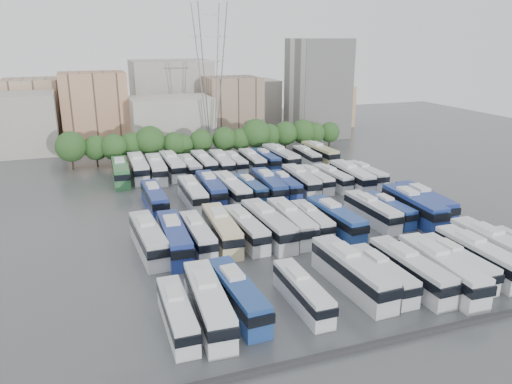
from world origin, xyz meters
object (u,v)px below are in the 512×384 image
object	(u,v)px
bus_r3_s6	(222,163)
bus_r0_s10	(456,262)
bus_r0_s9	(441,269)
bus_r0_s7	(382,274)
bus_r0_s0	(177,313)
bus_r3_s0	(121,171)
bus_r3_s2	(156,168)
bus_r2_s6	(250,188)
bus_r3_s3	(172,165)
bus_r1_s0	(148,238)
bus_r1_s4	(245,228)
bus_r2_s3	(193,193)
bus_r2_s7	(269,185)
bus_r1_s13	(425,202)
bus_r3_s7	(235,162)
bus_r0_s2	(238,294)
bus_r0_s6	(352,271)
bus_r1_s11	(389,209)
bus_r3_s12	(307,156)
apartment_tower	(318,88)
bus_r3_s13	(319,153)
bus_r0_s12	(496,248)
bus_r1_s2	(198,235)
bus_r1_s10	(372,211)
bus_r1_s12	(413,206)
bus_r1_s5	(268,224)
bus_r3_s10	(280,157)
bus_r2_s8	(285,185)
bus_r3_s9	(266,159)
bus_r0_s4	(303,291)
bus_r3_s4	(189,167)
bus_r0_s11	(479,256)
bus_r1_s7	(312,220)
bus_r2_s13	(365,174)
bus_r2_s1	(154,198)
bus_r2_s10	(315,179)
bus_r3_s1	(138,167)
bus_r2_s9	(301,180)
bus_r1_s1	(174,238)
bus_r2_s5	(231,189)
bus_r0_s1	(208,303)
bus_r3_s5	(204,163)
bus_r1_s8	(335,218)

from	to	relation	value
bus_r3_s6	bus_r0_s10	bearing A→B (deg)	-73.59
bus_r0_s9	bus_r0_s7	bearing A→B (deg)	166.92
bus_r0_s0	bus_r3_s0	distance (m)	53.44
bus_r3_s0	bus_r3_s2	xyz separation A→B (m)	(6.80, 0.05, 0.00)
bus_r2_s6	bus_r3_s3	distance (m)	21.49
bus_r1_s0	bus_r1_s4	distance (m)	12.99
bus_r2_s3	bus_r2_s7	distance (m)	13.44
bus_r1_s13	bus_r3_s7	world-z (taller)	bus_r1_s13
bus_r2_s6	bus_r3_s0	world-z (taller)	bus_r3_s0
bus_r0_s2	bus_r2_s7	size ratio (longest dim) A/B	0.94
bus_r0_s6	bus_r3_s2	bearing A→B (deg)	101.67
bus_r1_s11	bus_r1_s4	bearing A→B (deg)	179.39
bus_r0_s7	bus_r3_s12	bearing A→B (deg)	72.80
apartment_tower	bus_r0_s2	bearing A→B (deg)	-121.13
bus_r2_s6	bus_r3_s2	size ratio (longest dim) A/B	0.86
bus_r0_s2	bus_r3_s13	size ratio (longest dim) A/B	0.97
bus_r3_s7	bus_r3_s13	xyz separation A→B (m)	(19.87, 0.88, 0.27)
bus_r0_s12	bus_r1_s2	distance (m)	37.40
bus_r1_s10	bus_r1_s12	bearing A→B (deg)	-8.88
bus_r1_s5	bus_r3_s10	bearing A→B (deg)	62.31
bus_r0_s12	bus_r1_s0	world-z (taller)	bus_r0_s12
bus_r0_s0	bus_r1_s12	xyz separation A→B (m)	(39.68, 17.48, 0.43)
bus_r2_s8	bus_r3_s9	xyz separation A→B (m)	(3.41, 18.44, 0.04)
bus_r0_s9	bus_r3_s2	xyz separation A→B (m)	(-23.03, 54.80, -0.03)
bus_r0_s4	bus_r1_s13	distance (m)	35.25
bus_r1_s5	bus_r2_s8	xyz separation A→B (m)	(10.02, 17.74, -0.36)
bus_r0_s0	bus_r3_s0	size ratio (longest dim) A/B	0.83
bus_r1_s12	bus_r3_s4	xyz separation A→B (m)	(-26.71, 35.69, -0.32)
bus_r0_s0	bus_r1_s11	distance (m)	40.66
bus_r0_s11	bus_r1_s7	xyz separation A→B (m)	(-13.06, 18.19, -0.29)
bus_r1_s2	bus_r3_s6	bearing A→B (deg)	68.94
bus_r3_s6	bus_r3_s7	size ratio (longest dim) A/B	1.16
bus_r2_s13	bus_r3_s13	xyz separation A→B (m)	(-0.39, 18.40, 0.17)
bus_r0_s7	bus_r1_s7	world-z (taller)	bus_r0_s7
bus_r1_s11	bus_r2_s1	bearing A→B (deg)	151.35
bus_r2_s3	bus_r2_s10	distance (m)	23.28
bus_r0_s2	bus_r3_s1	xyz separation A→B (m)	(-3.25, 54.05, 0.19)
bus_r1_s2	bus_r3_s7	size ratio (longest dim) A/B	1.08
bus_r2_s9	bus_r0_s4	bearing A→B (deg)	-112.05
bus_r0_s9	bus_r2_s3	bearing A→B (deg)	120.91
bus_r1_s1	bus_r3_s2	xyz separation A→B (m)	(3.34, 35.83, 0.01)
bus_r3_s10	bus_r2_s8	bearing A→B (deg)	-112.94
bus_r1_s0	bus_r2_s5	distance (m)	23.20
bus_r0_s1	bus_r0_s9	bearing A→B (deg)	-0.72
bus_r1_s2	bus_r1_s13	bearing A→B (deg)	0.80
bus_r2_s5	bus_r2_s7	bearing A→B (deg)	-0.49
bus_r1_s4	bus_r3_s5	bearing A→B (deg)	82.45
bus_r2_s13	bus_r1_s2	bearing A→B (deg)	-155.17
bus_r1_s8	bus_r2_s9	world-z (taller)	bus_r1_s8
bus_r1_s11	bus_r3_s12	size ratio (longest dim) A/B	0.99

